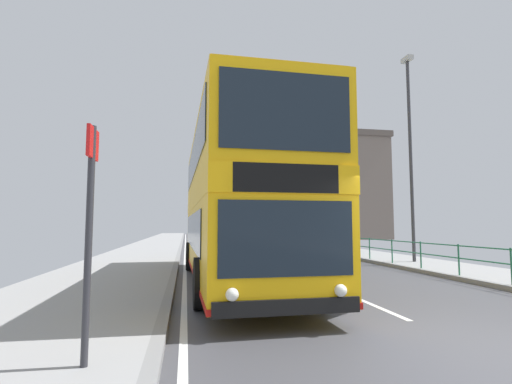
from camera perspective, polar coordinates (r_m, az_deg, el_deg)
The scene contains 10 objects.
ground at distance 5.91m, azimuth 24.86°, elevation -20.84°, with size 15.80×140.00×0.20m.
double_decker_bus_main at distance 11.28m, azimuth -3.15°, elevation -1.81°, with size 3.36×11.11×4.43m.
background_bus_far_lane at distance 24.38m, azimuth 5.37°, elevation -4.86°, with size 2.92×10.42×3.18m.
pedestrian_railing_far_kerb at distance 20.24m, azimuth 14.16°, elevation -7.40°, with size 0.05×31.26×0.96m.
bus_stop_sign_near at distance 4.73m, azimuth -23.73°, elevation -3.30°, with size 0.08×0.44×2.71m.
street_lamp_far_side at distance 18.05m, azimuth 22.16°, elevation 6.87°, with size 0.28×0.60×9.04m.
bare_tree_far_00 at distance 27.50m, azimuth 10.07°, elevation -1.42°, with size 1.11×2.04×6.49m.
bare_tree_far_01 at distance 43.50m, azimuth 2.51°, elevation -3.46°, with size 2.24×2.05×5.90m.
bare_tree_far_02 at distance 32.39m, azimuth 7.10°, elevation -3.45°, with size 2.35×0.99×4.64m.
background_building_00 at distance 49.69m, azimuth 12.00°, elevation 0.63°, with size 10.10×10.75×12.86m.
Camera 1 is at (-3.94, -4.67, 1.70)m, focal length 26.61 mm.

